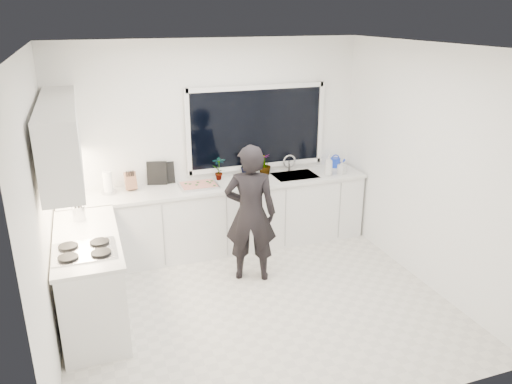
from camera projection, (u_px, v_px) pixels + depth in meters
name	position (u px, v px, depth m)	size (l,w,h in m)	color
floor	(258.00, 305.00, 5.42)	(4.00, 3.50, 0.02)	beige
wall_back	(213.00, 145.00, 6.52)	(4.00, 0.02, 2.70)	white
wall_left	(40.00, 213.00, 4.33)	(0.02, 3.50, 2.70)	white
wall_right	(426.00, 168.00, 5.59)	(0.02, 3.50, 2.70)	white
ceiling	(258.00, 45.00, 4.50)	(4.00, 3.50, 0.02)	white
window	(257.00, 127.00, 6.61)	(1.80, 0.02, 1.00)	black
base_cabinets_back	(221.00, 218.00, 6.56)	(3.92, 0.58, 0.88)	white
base_cabinets_left	(91.00, 279.00, 5.06)	(0.58, 1.60, 0.88)	white
countertop_back	(220.00, 185.00, 6.39)	(3.94, 0.62, 0.04)	silver
countertop_left	(86.00, 238.00, 4.90)	(0.62, 1.60, 0.04)	silver
upper_cabinets	(61.00, 137.00, 4.85)	(0.34, 2.10, 0.70)	white
sink	(295.00, 179.00, 6.74)	(0.58, 0.42, 0.14)	silver
faucet	(289.00, 163.00, 6.86)	(0.03, 0.03, 0.22)	silver
stovetop	(84.00, 250.00, 4.57)	(0.56, 0.48, 0.03)	black
person	(250.00, 214.00, 5.71)	(0.60, 0.39, 1.63)	black
pizza_tray	(199.00, 186.00, 6.27)	(0.47, 0.35, 0.03)	#B7B8BC
pizza	(199.00, 184.00, 6.27)	(0.43, 0.31, 0.01)	red
watering_can	(335.00, 163.00, 7.06)	(0.14, 0.14, 0.13)	#1536CB
paper_towel_roll	(108.00, 183.00, 6.01)	(0.11, 0.11, 0.26)	white
knife_block	(131.00, 181.00, 6.13)	(0.13, 0.10, 0.22)	#9B7648
utensil_crock	(79.00, 213.00, 5.25)	(0.13, 0.13, 0.16)	silver
picture_frame_large	(166.00, 173.00, 6.36)	(0.22, 0.02, 0.28)	black
picture_frame_small	(157.00, 173.00, 6.32)	(0.25, 0.02, 0.30)	black
herb_plants	(245.00, 166.00, 6.61)	(0.84, 0.22, 0.32)	#26662D
soap_bottles	(332.00, 166.00, 6.69)	(0.33, 0.15, 0.29)	#D8BF66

